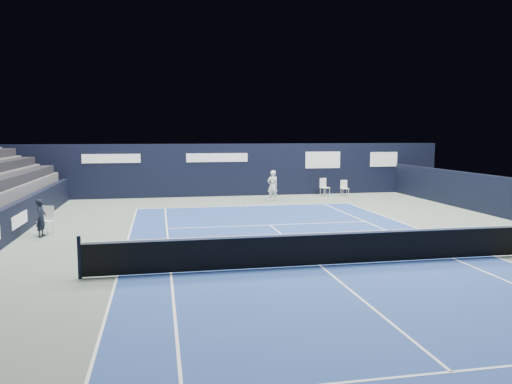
{
  "coord_description": "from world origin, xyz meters",
  "views": [
    {
      "loc": [
        -4.36,
        -13.01,
        3.65
      ],
      "look_at": [
        -0.47,
        6.96,
        1.3
      ],
      "focal_mm": 35.0,
      "sensor_mm": 36.0,
      "label": 1
    }
  ],
  "objects_px": {
    "folding_chair_back_b": "(344,187)",
    "line_judge_chair": "(47,218)",
    "folding_chair_back_a": "(324,184)",
    "tennis_net": "(320,248)",
    "tennis_player": "(273,186)"
  },
  "relations": [
    {
      "from": "folding_chair_back_b",
      "to": "line_judge_chair",
      "type": "distance_m",
      "value": 17.38
    },
    {
      "from": "folding_chair_back_a",
      "to": "line_judge_chair",
      "type": "height_order",
      "value": "folding_chair_back_a"
    },
    {
      "from": "tennis_net",
      "to": "tennis_player",
      "type": "xyz_separation_m",
      "value": [
        1.75,
        13.59,
        0.34
      ]
    },
    {
      "from": "folding_chair_back_b",
      "to": "tennis_net",
      "type": "bearing_deg",
      "value": -112.43
    },
    {
      "from": "tennis_net",
      "to": "tennis_player",
      "type": "relative_size",
      "value": 7.63
    },
    {
      "from": "folding_chair_back_b",
      "to": "line_judge_chair",
      "type": "bearing_deg",
      "value": -148.69
    },
    {
      "from": "folding_chair_back_a",
      "to": "tennis_net",
      "type": "relative_size",
      "value": 0.08
    },
    {
      "from": "folding_chair_back_b",
      "to": "folding_chair_back_a",
      "type": "bearing_deg",
      "value": 165.07
    },
    {
      "from": "folding_chair_back_b",
      "to": "tennis_player",
      "type": "relative_size",
      "value": 0.56
    },
    {
      "from": "tennis_net",
      "to": "folding_chair_back_a",
      "type": "bearing_deg",
      "value": 71.0
    },
    {
      "from": "folding_chair_back_a",
      "to": "line_judge_chair",
      "type": "relative_size",
      "value": 1.02
    },
    {
      "from": "line_judge_chair",
      "to": "tennis_net",
      "type": "height_order",
      "value": "tennis_net"
    },
    {
      "from": "folding_chair_back_a",
      "to": "tennis_net",
      "type": "height_order",
      "value": "tennis_net"
    },
    {
      "from": "line_judge_chair",
      "to": "tennis_player",
      "type": "distance_m",
      "value": 12.56
    },
    {
      "from": "line_judge_chair",
      "to": "tennis_net",
      "type": "bearing_deg",
      "value": -14.6
    }
  ]
}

